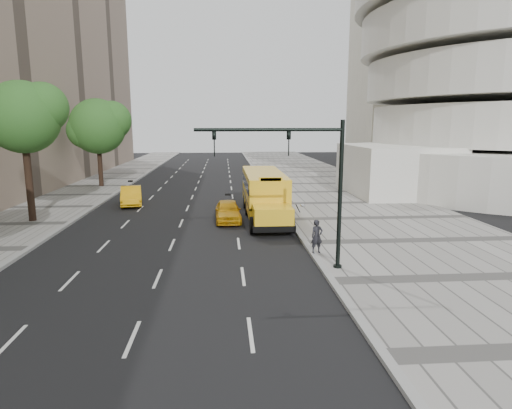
{
  "coord_description": "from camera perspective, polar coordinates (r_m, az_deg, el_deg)",
  "views": [
    {
      "loc": [
        1.76,
        -26.9,
        6.2
      ],
      "look_at": [
        3.5,
        -4.0,
        1.9
      ],
      "focal_mm": 30.0,
      "sensor_mm": 36.0,
      "label": 1
    }
  ],
  "objects": [
    {
      "name": "taxi_far",
      "position": [
        34.8,
        -16.3,
        1.13
      ],
      "size": [
        2.37,
        4.61,
        1.45
      ],
      "primitive_type": "imported",
      "rotation": [
        0.0,
        0.0,
        0.2
      ],
      "color": "orange",
      "rests_on": "ground"
    },
    {
      "name": "pedestrian",
      "position": [
        20.61,
        8.12,
        -4.24
      ],
      "size": [
        0.66,
        0.51,
        1.62
      ],
      "primitive_type": "imported",
      "rotation": [
        0.0,
        0.0,
        0.22
      ],
      "color": "#222228",
      "rests_on": "sidewalk_museum"
    },
    {
      "name": "taxi_near",
      "position": [
        27.8,
        -3.77,
        -0.85
      ],
      "size": [
        1.74,
        4.08,
        1.37
      ],
      "primitive_type": "imported",
      "rotation": [
        0.0,
        0.0,
        0.03
      ],
      "color": "orange",
      "rests_on": "ground"
    },
    {
      "name": "curb_far",
      "position": [
        29.26,
        -23.74,
        -2.39
      ],
      "size": [
        0.3,
        140.0,
        0.15
      ],
      "primitive_type": "cube",
      "color": "gray",
      "rests_on": "ground"
    },
    {
      "name": "sidewalk_museum",
      "position": [
        29.43,
        16.13,
        -1.83
      ],
      "size": [
        12.0,
        140.0,
        0.15
      ],
      "primitive_type": "cube",
      "color": "gray",
      "rests_on": "ground"
    },
    {
      "name": "curb_museum",
      "position": [
        27.91,
        4.5,
        -2.1
      ],
      "size": [
        0.3,
        140.0,
        0.15
      ],
      "primitive_type": "cube",
      "color": "gray",
      "rests_on": "ground"
    },
    {
      "name": "traffic_signal",
      "position": [
        17.76,
        6.85,
        3.71
      ],
      "size": [
        6.18,
        0.36,
        6.4
      ],
      "color": "black",
      "rests_on": "ground"
    },
    {
      "name": "tree_b",
      "position": [
        30.31,
        -28.53,
        10.25
      ],
      "size": [
        4.99,
        4.43,
        8.87
      ],
      "color": "black",
      "rests_on": "ground"
    },
    {
      "name": "ground",
      "position": [
        27.66,
        -7.89,
        -2.45
      ],
      "size": [
        140.0,
        140.0,
        0.0
      ],
      "primitive_type": "plane",
      "color": "black",
      "rests_on": "ground"
    },
    {
      "name": "tree_c",
      "position": [
        45.23,
        -20.25,
        9.81
      ],
      "size": [
        6.05,
        5.38,
        8.72
      ],
      "color": "black",
      "rests_on": "ground"
    },
    {
      "name": "sidewalk_far",
      "position": [
        30.39,
        -29.08,
        -2.38
      ],
      "size": [
        6.0,
        140.0,
        0.15
      ],
      "primitive_type": "cube",
      "color": "gray",
      "rests_on": "ground"
    },
    {
      "name": "school_bus",
      "position": [
        29.26,
        1.08,
        1.89
      ],
      "size": [
        2.96,
        11.56,
        3.19
      ],
      "color": "yellow",
      "rests_on": "ground"
    },
    {
      "name": "guggenheim",
      "position": [
        53.65,
        28.05,
        17.32
      ],
      "size": [
        33.2,
        42.2,
        35.0
      ],
      "color": "silver",
      "rests_on": "ground"
    }
  ]
}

